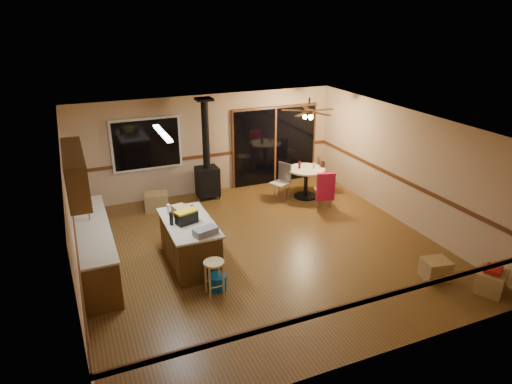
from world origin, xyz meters
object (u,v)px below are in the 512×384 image
wood_stove (207,171)px  chair_near (325,186)px  toolbox_black (187,218)px  dining_table (306,178)px  blue_bucket (217,282)px  box_under_window (157,202)px  box_corner_b (435,269)px  toolbox_grey (205,231)px  chair_left (283,177)px  box_corner_a (491,281)px  chair_right (322,171)px  kitchen_island (190,243)px  bar_stool (214,278)px

wood_stove → chair_near: bearing=-37.0°
toolbox_black → dining_table: size_ratio=0.41×
blue_bucket → chair_near: chair_near is taller
dining_table → box_under_window: dining_table is taller
toolbox_black → box_corner_b: bearing=-28.7°
toolbox_grey → box_corner_b: (3.85, -1.61, -0.78)m
toolbox_black → box_corner_b: size_ratio=0.85×
chair_left → box_under_window: bearing=170.7°
toolbox_black → dining_table: (3.72, 2.15, -0.48)m
box_corner_a → chair_near: bearing=101.5°
dining_table → box_corner_a: dining_table is taller
toolbox_grey → chair_near: 4.06m
chair_near → toolbox_black: bearing=-161.3°
chair_right → box_corner_a: size_ratio=1.35×
kitchen_island → toolbox_grey: 0.83m
blue_bucket → box_corner_a: 4.78m
chair_right → toolbox_black: bearing=-152.0°
wood_stove → dining_table: (2.37, -0.95, -0.20)m
chair_right → dining_table: bearing=-168.5°
dining_table → box_corner_a: 5.15m
chair_near → box_corner_a: chair_near is taller
dining_table → box_corner_b: (0.31, -4.36, -0.35)m
bar_stool → chair_right: (4.09, 3.38, 0.27)m
blue_bucket → chair_near: size_ratio=0.47×
blue_bucket → kitchen_island: bearing=101.2°
toolbox_black → chair_near: 4.00m
kitchen_island → toolbox_grey: bearing=-77.9°
toolbox_grey → chair_near: (3.59, 1.86, -0.37)m
blue_bucket → box_corner_a: box_corner_a is taller
bar_stool → box_under_window: bar_stool is taller
dining_table → box_corner_a: size_ratio=1.86×
blue_bucket → chair_right: bearing=39.0°
toolbox_grey → chair_left: 4.13m
kitchen_island → dining_table: (3.67, 2.10, 0.08)m
toolbox_black → toolbox_grey: bearing=-72.9°
chair_left → box_corner_a: (1.51, -5.20, -0.39)m
kitchen_island → box_corner_a: bearing=-32.8°
wood_stove → box_corner_b: bearing=-63.1°
blue_bucket → box_under_window: (-0.30, 3.79, 0.08)m
kitchen_island → chair_right: bearing=27.8°
wood_stove → toolbox_black: 3.39m
chair_near → chair_right: (0.47, 0.98, 0.00)m
chair_left → box_corner_b: size_ratio=1.15×
toolbox_grey → chair_right: toolbox_grey is taller
chair_right → blue_bucket: bearing=-141.0°
box_corner_a → kitchen_island: bearing=147.2°
chair_near → blue_bucket: bearing=-147.4°
kitchen_island → wood_stove: size_ratio=0.67×
toolbox_grey → chair_right: (4.06, 2.85, -0.37)m
bar_stool → box_corner_b: (3.88, -1.08, -0.14)m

